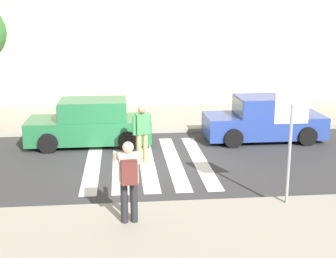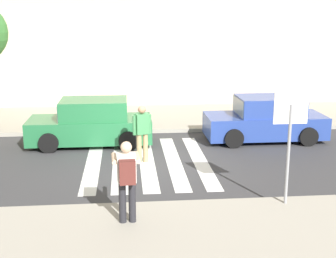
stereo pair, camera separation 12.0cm
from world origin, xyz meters
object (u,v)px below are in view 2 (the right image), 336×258
object	(u,v)px
pedestrian_crossing	(142,131)
parked_car_blue	(266,120)
photographer_with_backpack	(127,175)
parked_car_green	(91,124)
stop_sign	(290,121)

from	to	relation	value
pedestrian_crossing	parked_car_blue	size ratio (longest dim) A/B	0.42
photographer_with_backpack	pedestrian_crossing	world-z (taller)	photographer_with_backpack
photographer_with_backpack	parked_car_green	distance (m)	6.67
pedestrian_crossing	photographer_with_backpack	bearing A→B (deg)	-96.14
pedestrian_crossing	parked_car_blue	xyz separation A→B (m)	(4.39, 2.13, -0.25)
photographer_with_backpack	stop_sign	bearing A→B (deg)	10.87
parked_car_blue	pedestrian_crossing	bearing A→B (deg)	-154.12
parked_car_blue	stop_sign	bearing A→B (deg)	-102.42
parked_car_green	photographer_with_backpack	bearing A→B (deg)	-80.00
stop_sign	parked_car_blue	size ratio (longest dim) A/B	0.64
pedestrian_crossing	parked_car_green	size ratio (longest dim) A/B	0.42
photographer_with_backpack	parked_car_blue	bearing A→B (deg)	53.37
stop_sign	pedestrian_crossing	distance (m)	4.97
stop_sign	photographer_with_backpack	world-z (taller)	stop_sign
photographer_with_backpack	parked_car_green	xyz separation A→B (m)	(-1.16, 6.55, -0.44)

